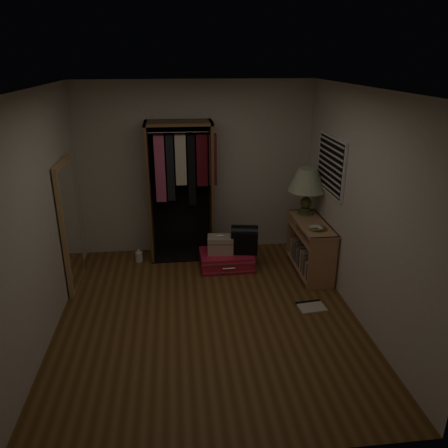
{
  "coord_description": "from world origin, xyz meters",
  "views": [
    {
      "loc": [
        -0.32,
        -4.45,
        2.91
      ],
      "look_at": [
        0.3,
        0.95,
        0.8
      ],
      "focal_mm": 35.0,
      "sensor_mm": 36.0,
      "label": 1
    }
  ],
  "objects_px": {
    "train_case": "(220,244)",
    "pink_suitcase": "(226,260)",
    "console_bookshelf": "(310,245)",
    "black_bag": "(244,238)",
    "white_jug": "(139,256)",
    "floor_mirror": "(70,225)",
    "table_lamp": "(307,181)",
    "open_wardrobe": "(182,179)"
  },
  "relations": [
    {
      "from": "floor_mirror",
      "to": "pink_suitcase",
      "type": "xyz_separation_m",
      "value": [
        2.07,
        0.25,
        -0.73
      ]
    },
    {
      "from": "console_bookshelf",
      "to": "black_bag",
      "type": "bearing_deg",
      "value": 167.05
    },
    {
      "from": "pink_suitcase",
      "to": "white_jug",
      "type": "xyz_separation_m",
      "value": [
        -1.28,
        0.35,
        -0.04
      ]
    },
    {
      "from": "table_lamp",
      "to": "floor_mirror",
      "type": "bearing_deg",
      "value": -173.62
    },
    {
      "from": "pink_suitcase",
      "to": "train_case",
      "type": "relative_size",
      "value": 1.98
    },
    {
      "from": "open_wardrobe",
      "to": "pink_suitcase",
      "type": "distance_m",
      "value": 1.36
    },
    {
      "from": "open_wardrobe",
      "to": "table_lamp",
      "type": "height_order",
      "value": "open_wardrobe"
    },
    {
      "from": "open_wardrobe",
      "to": "black_bag",
      "type": "relative_size",
      "value": 4.92
    },
    {
      "from": "pink_suitcase",
      "to": "white_jug",
      "type": "height_order",
      "value": "pink_suitcase"
    },
    {
      "from": "floor_mirror",
      "to": "table_lamp",
      "type": "height_order",
      "value": "floor_mirror"
    },
    {
      "from": "open_wardrobe",
      "to": "white_jug",
      "type": "bearing_deg",
      "value": -166.11
    },
    {
      "from": "white_jug",
      "to": "black_bag",
      "type": "bearing_deg",
      "value": -12.94
    },
    {
      "from": "floor_mirror",
      "to": "white_jug",
      "type": "bearing_deg",
      "value": 37.3
    },
    {
      "from": "open_wardrobe",
      "to": "console_bookshelf",
      "type": "bearing_deg",
      "value": -22.62
    },
    {
      "from": "black_bag",
      "to": "table_lamp",
      "type": "distance_m",
      "value": 1.21
    },
    {
      "from": "console_bookshelf",
      "to": "table_lamp",
      "type": "xyz_separation_m",
      "value": [
        0.0,
        0.33,
        0.85
      ]
    },
    {
      "from": "floor_mirror",
      "to": "pink_suitcase",
      "type": "distance_m",
      "value": 2.21
    },
    {
      "from": "open_wardrobe",
      "to": "pink_suitcase",
      "type": "height_order",
      "value": "open_wardrobe"
    },
    {
      "from": "train_case",
      "to": "pink_suitcase",
      "type": "bearing_deg",
      "value": -1.52
    },
    {
      "from": "console_bookshelf",
      "to": "pink_suitcase",
      "type": "height_order",
      "value": "console_bookshelf"
    },
    {
      "from": "train_case",
      "to": "black_bag",
      "type": "height_order",
      "value": "black_bag"
    },
    {
      "from": "black_bag",
      "to": "pink_suitcase",
      "type": "bearing_deg",
      "value": -171.4
    },
    {
      "from": "open_wardrobe",
      "to": "train_case",
      "type": "height_order",
      "value": "open_wardrobe"
    },
    {
      "from": "table_lamp",
      "to": "open_wardrobe",
      "type": "bearing_deg",
      "value": 166.99
    },
    {
      "from": "console_bookshelf",
      "to": "table_lamp",
      "type": "relative_size",
      "value": 1.66
    },
    {
      "from": "pink_suitcase",
      "to": "floor_mirror",
      "type": "bearing_deg",
      "value": -173.74
    },
    {
      "from": "black_bag",
      "to": "white_jug",
      "type": "distance_m",
      "value": 1.63
    },
    {
      "from": "train_case",
      "to": "white_jug",
      "type": "height_order",
      "value": "train_case"
    },
    {
      "from": "open_wardrobe",
      "to": "black_bag",
      "type": "height_order",
      "value": "open_wardrobe"
    },
    {
      "from": "floor_mirror",
      "to": "train_case",
      "type": "distance_m",
      "value": 2.06
    },
    {
      "from": "floor_mirror",
      "to": "pink_suitcase",
      "type": "height_order",
      "value": "floor_mirror"
    },
    {
      "from": "pink_suitcase",
      "to": "white_jug",
      "type": "bearing_deg",
      "value": 164.15
    },
    {
      "from": "floor_mirror",
      "to": "black_bag",
      "type": "distance_m",
      "value": 2.38
    },
    {
      "from": "open_wardrobe",
      "to": "pink_suitcase",
      "type": "bearing_deg",
      "value": -41.09
    },
    {
      "from": "black_bag",
      "to": "train_case",
      "type": "bearing_deg",
      "value": -172.85
    },
    {
      "from": "open_wardrobe",
      "to": "floor_mirror",
      "type": "height_order",
      "value": "open_wardrobe"
    },
    {
      "from": "white_jug",
      "to": "floor_mirror",
      "type": "bearing_deg",
      "value": -142.7
    },
    {
      "from": "console_bookshelf",
      "to": "white_jug",
      "type": "distance_m",
      "value": 2.53
    },
    {
      "from": "open_wardrobe",
      "to": "floor_mirror",
      "type": "relative_size",
      "value": 1.21
    },
    {
      "from": "open_wardrobe",
      "to": "black_bag",
      "type": "xyz_separation_m",
      "value": [
        0.86,
        -0.53,
        -0.77
      ]
    },
    {
      "from": "black_bag",
      "to": "white_jug",
      "type": "bearing_deg",
      "value": 177.12
    },
    {
      "from": "black_bag",
      "to": "table_lamp",
      "type": "height_order",
      "value": "table_lamp"
    }
  ]
}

